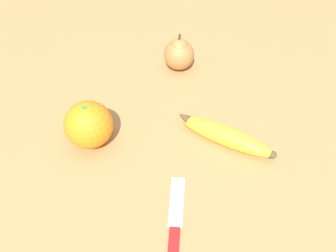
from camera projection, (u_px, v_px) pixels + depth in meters
name	position (u px, v px, depth m)	size (l,w,h in m)	color
ground_plane	(160.00, 110.00, 0.67)	(3.00, 3.00, 0.00)	#A87A47
banana	(224.00, 135.00, 0.60)	(0.19, 0.09, 0.04)	yellow
orange	(89.00, 125.00, 0.58)	(0.09, 0.09, 0.09)	orange
pear	(179.00, 53.00, 0.74)	(0.07, 0.07, 0.09)	#B2753D
paring_knife	(175.00, 225.00, 0.50)	(0.12, 0.13, 0.01)	silver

